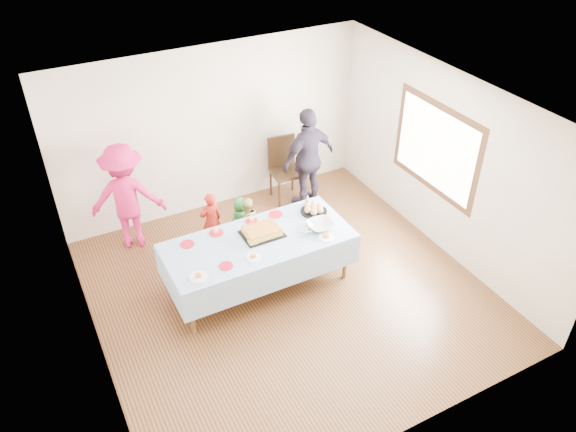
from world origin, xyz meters
name	(u,v)px	position (x,y,z in m)	size (l,w,h in m)	color
ground	(288,291)	(0.00, 0.00, 0.00)	(5.00, 5.00, 0.00)	#482314
room_walls	(292,180)	(0.05, 0.00, 1.77)	(5.04, 5.04, 2.72)	beige
party_table	(258,243)	(-0.28, 0.30, 0.72)	(2.50, 1.10, 0.78)	#53341C
birthday_cake	(262,232)	(-0.19, 0.38, 0.83)	(0.54, 0.42, 0.10)	black
rolls_tray	(314,209)	(0.69, 0.52, 0.83)	(0.38, 0.38, 0.11)	black
punch_bowl	(321,226)	(0.58, 0.14, 0.82)	(0.35, 0.35, 0.09)	silver
party_hat	(307,200)	(0.69, 0.71, 0.87)	(0.11, 0.11, 0.18)	white
fork_pile	(308,231)	(0.37, 0.13, 0.81)	(0.24, 0.18, 0.07)	white
plate_red_far_a	(187,244)	(-1.14, 0.64, 0.79)	(0.18, 0.18, 0.01)	red
plate_red_far_b	(216,233)	(-0.72, 0.70, 0.79)	(0.19, 0.19, 0.01)	red
plate_red_far_c	(252,221)	(-0.18, 0.72, 0.79)	(0.17, 0.17, 0.01)	red
plate_red_far_d	(276,214)	(0.18, 0.71, 0.79)	(0.19, 0.19, 0.01)	red
plate_red_near	(226,266)	(-0.86, 0.00, 0.79)	(0.18, 0.18, 0.01)	red
plate_white_left	(199,277)	(-1.24, -0.04, 0.79)	(0.23, 0.23, 0.01)	white
plate_white_mid	(253,258)	(-0.50, -0.01, 0.79)	(0.19, 0.19, 0.01)	white
plate_white_right	(326,237)	(0.53, -0.08, 0.79)	(0.21, 0.21, 0.01)	white
dining_chair	(284,165)	(1.07, 2.16, 0.61)	(0.51, 0.51, 1.09)	black
toddler_left	(211,221)	(-0.54, 1.41, 0.47)	(0.34, 0.22, 0.94)	red
toddler_mid	(241,219)	(-0.08, 1.36, 0.37)	(0.37, 0.24, 0.75)	#297C38
toddler_right	(247,224)	(-0.08, 1.15, 0.43)	(0.42, 0.33, 0.86)	tan
adult_left	(127,197)	(-1.57, 2.05, 0.83)	(1.08, 0.62, 1.67)	#D91B5F
adult_right	(308,159)	(1.30, 1.76, 0.86)	(1.01, 0.42, 1.72)	#2C2634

